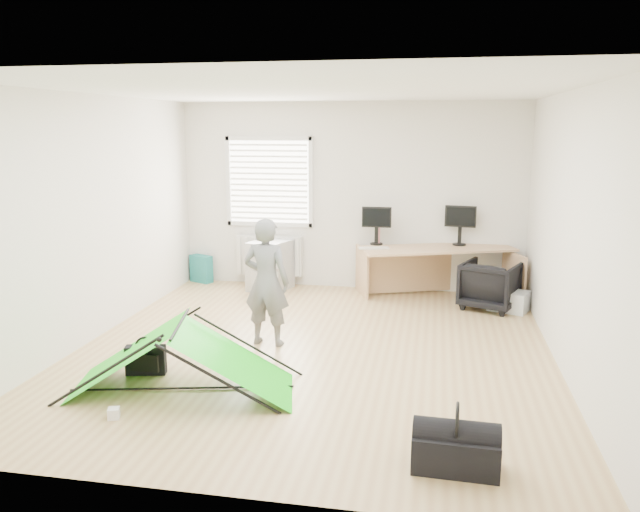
% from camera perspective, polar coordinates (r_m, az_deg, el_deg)
% --- Properties ---
extents(ground, '(5.50, 5.50, 0.00)m').
position_cam_1_polar(ground, '(6.75, -0.63, -8.60)').
color(ground, tan).
rests_on(ground, ground).
extents(back_wall, '(5.00, 0.02, 2.70)m').
position_cam_1_polar(back_wall, '(9.10, 2.75, 5.44)').
color(back_wall, silver).
rests_on(back_wall, ground).
extents(window, '(1.20, 0.06, 1.20)m').
position_cam_1_polar(window, '(9.28, -4.69, 6.77)').
color(window, silver).
rests_on(window, back_wall).
extents(radiator, '(1.00, 0.12, 0.60)m').
position_cam_1_polar(radiator, '(9.40, -4.64, 0.06)').
color(radiator, silver).
rests_on(radiator, back_wall).
extents(desk, '(2.20, 1.38, 0.72)m').
position_cam_1_polar(desk, '(8.80, 10.57, -1.52)').
color(desk, tan).
rests_on(desk, ground).
extents(filing_cabinet, '(0.64, 0.74, 0.72)m').
position_cam_1_polar(filing_cabinet, '(9.14, -4.58, -0.86)').
color(filing_cabinet, '#ABADB0').
rests_on(filing_cabinet, ground).
extents(monitor_left, '(0.41, 0.09, 0.39)m').
position_cam_1_polar(monitor_left, '(8.80, 5.19, 2.31)').
color(monitor_left, black).
rests_on(monitor_left, desk).
extents(monitor_right, '(0.44, 0.16, 0.41)m').
position_cam_1_polar(monitor_right, '(8.94, 12.66, 2.27)').
color(monitor_right, black).
rests_on(monitor_right, desk).
extents(keyboard, '(0.43, 0.24, 0.02)m').
position_cam_1_polar(keyboard, '(8.52, 4.95, 0.73)').
color(keyboard, beige).
rests_on(keyboard, desk).
extents(thermos, '(0.08, 0.08, 0.23)m').
position_cam_1_polar(thermos, '(8.86, 5.31, 1.84)').
color(thermos, '#CD7372').
rests_on(thermos, desk).
extents(office_chair, '(0.88, 0.89, 0.63)m').
position_cam_1_polar(office_chair, '(8.46, 15.28, -2.59)').
color(office_chair, black).
rests_on(office_chair, ground).
extents(person, '(0.54, 0.39, 1.40)m').
position_cam_1_polar(person, '(6.76, -4.92, -2.39)').
color(person, slate).
rests_on(person, ground).
extents(kite, '(2.17, 1.32, 0.63)m').
position_cam_1_polar(kite, '(5.82, -12.57, -9.02)').
color(kite, '#16D113').
rests_on(kite, ground).
extents(storage_crate, '(0.57, 0.49, 0.27)m').
position_cam_1_polar(storage_crate, '(8.47, 16.88, -3.93)').
color(storage_crate, white).
rests_on(storage_crate, ground).
extents(tote_bag, '(0.38, 0.28, 0.42)m').
position_cam_1_polar(tote_bag, '(9.74, -10.80, -1.15)').
color(tote_bag, '#1D797A').
rests_on(tote_bag, ground).
extents(laptop_bag, '(0.39, 0.19, 0.28)m').
position_cam_1_polar(laptop_bag, '(6.32, -15.63, -9.14)').
color(laptop_bag, black).
rests_on(laptop_bag, ground).
extents(white_box, '(0.12, 0.12, 0.09)m').
position_cam_1_polar(white_box, '(5.53, -18.34, -13.50)').
color(white_box, silver).
rests_on(white_box, ground).
extents(duffel_bag, '(0.61, 0.33, 0.26)m').
position_cam_1_polar(duffel_bag, '(4.64, 12.29, -17.14)').
color(duffel_bag, black).
rests_on(duffel_bag, ground).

